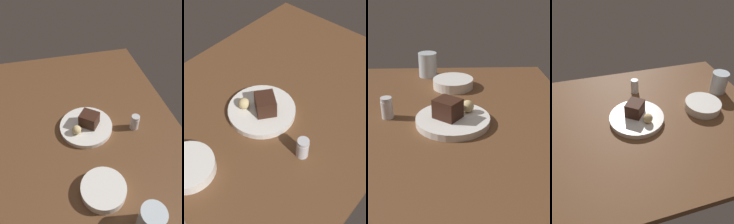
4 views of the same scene
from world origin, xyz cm
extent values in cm
cube|color=brown|center=(0.00, 0.00, 1.50)|extent=(120.00, 84.00, 3.00)
cylinder|color=white|center=(-3.62, -0.17, 4.07)|extent=(23.09, 23.09, 2.13)
cube|color=#381E14|center=(-3.36, -1.53, 8.13)|extent=(9.63, 9.84, 6.00)
sphere|color=#DBC184|center=(-7.10, 4.81, 7.09)|extent=(3.91, 3.91, 3.91)
cylinder|color=silver|center=(-8.20, -20.91, 5.90)|extent=(3.80, 3.80, 5.81)
cylinder|color=silver|center=(-8.20, -20.91, 9.41)|extent=(3.61, 3.61, 1.20)
cylinder|color=white|center=(-34.34, 0.72, 4.83)|extent=(16.02, 16.02, 3.67)
camera|label=1|loc=(-69.59, 13.68, 79.08)|focal=36.32mm
camera|label=2|loc=(-52.22, -48.28, 80.13)|focal=47.92mm
camera|label=3|loc=(80.30, -1.22, 47.60)|focal=48.83mm
camera|label=4|loc=(12.98, 66.40, 63.07)|focal=34.01mm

